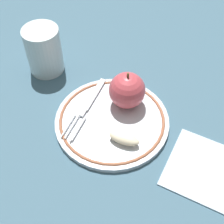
# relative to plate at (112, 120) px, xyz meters

# --- Properties ---
(ground_plane) EXTENTS (2.00, 2.00, 0.00)m
(ground_plane) POSITION_rel_plate_xyz_m (-0.01, 0.02, -0.01)
(ground_plane) COLOR #3D5D70
(plate) EXTENTS (0.22, 0.22, 0.01)m
(plate) POSITION_rel_plate_xyz_m (0.00, 0.00, 0.00)
(plate) COLOR silver
(plate) RESTS_ON ground_plane
(apple_red_whole) EXTENTS (0.07, 0.07, 0.08)m
(apple_red_whole) POSITION_rel_plate_xyz_m (0.05, 0.01, 0.04)
(apple_red_whole) COLOR #C4444D
(apple_red_whole) RESTS_ON plate
(apple_slice_front) EXTENTS (0.05, 0.06, 0.02)m
(apple_slice_front) POSITION_rel_plate_xyz_m (-0.01, -0.06, 0.02)
(apple_slice_front) COLOR beige
(apple_slice_front) RESTS_ON plate
(fork) EXTENTS (0.15, 0.11, 0.00)m
(fork) POSITION_rel_plate_xyz_m (-0.02, 0.06, 0.01)
(fork) COLOR silver
(fork) RESTS_ON plate
(drinking_glass) EXTENTS (0.08, 0.08, 0.11)m
(drinking_glass) POSITION_rel_plate_xyz_m (-0.03, 0.21, 0.05)
(drinking_glass) COLOR silver
(drinking_glass) RESTS_ON ground_plane
(napkin_folded) EXTENTS (0.19, 0.20, 0.01)m
(napkin_folded) POSITION_rel_plate_xyz_m (0.08, -0.19, -0.00)
(napkin_folded) COLOR silver
(napkin_folded) RESTS_ON ground_plane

